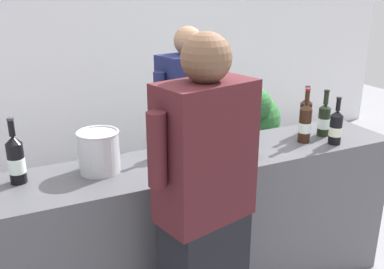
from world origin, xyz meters
The scene contains 16 objects.
wall_back centered at (0.00, 2.60, 1.40)m, with size 8.00×0.10×2.80m, color white.
counter centered at (0.00, 0.00, 0.50)m, with size 2.52×0.53×1.00m, color #4C4C51.
wine_bottle_0 centered at (-0.18, 0.12, 1.12)m, with size 0.09×0.09×0.34m.
wine_bottle_1 centered at (0.31, 0.09, 1.12)m, with size 0.08×0.08×0.32m.
wine_bottle_2 centered at (-1.03, 0.09, 1.12)m, with size 0.08×0.08×0.35m.
wine_bottle_3 centered at (0.78, 0.07, 1.12)m, with size 0.08×0.08×0.34m.
wine_bottle_4 centered at (0.68, -0.05, 1.13)m, with size 0.08×0.08×0.35m.
wine_bottle_5 centered at (0.88, 0.00, 1.11)m, with size 0.08×0.08×0.31m.
wine_bottle_6 centered at (0.12, 0.05, 1.12)m, with size 0.07×0.07×0.32m.
wine_bottle_7 centered at (0.23, -0.14, 1.11)m, with size 0.08×0.08×0.32m.
wine_bottle_8 centered at (0.84, -0.16, 1.11)m, with size 0.08×0.08×0.30m.
wine_glass centered at (-0.05, -0.02, 1.13)m, with size 0.07×0.07×0.18m.
ice_bucket centered at (-0.62, 0.06, 1.11)m, with size 0.23×0.23×0.23m.
person_server centered at (0.15, 0.58, 0.83)m, with size 0.55×0.33×1.70m.
person_guest centered at (-0.28, -0.52, 0.87)m, with size 0.57×0.33×1.78m.
potted_shrub centered at (0.91, 0.90, 0.69)m, with size 0.51×0.60×1.16m.
Camera 1 is at (-1.07, -2.07, 1.94)m, focal length 39.74 mm.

